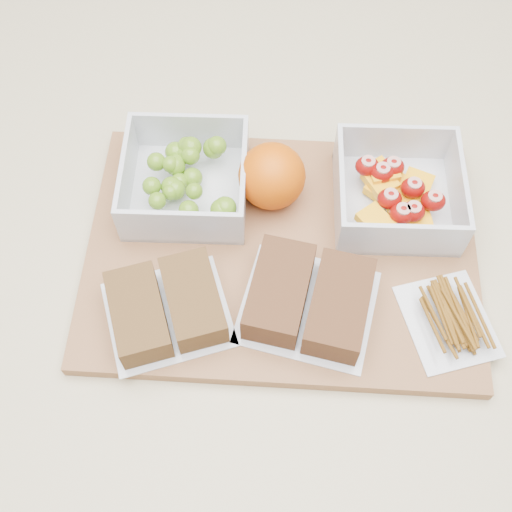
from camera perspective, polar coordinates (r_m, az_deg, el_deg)
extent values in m
plane|color=gray|center=(1.55, 0.21, -16.51)|extent=(4.00, 4.00, 0.00)
cube|color=beige|center=(1.12, 0.28, -11.48)|extent=(1.20, 0.90, 0.90)
cube|color=#95643D|center=(0.70, 2.26, 0.36)|extent=(0.43, 0.31, 0.02)
cube|color=silver|center=(0.73, -6.11, 5.75)|extent=(0.13, 0.13, 0.01)
cube|color=silver|center=(0.75, -5.87, 10.92)|extent=(0.13, 0.01, 0.06)
cube|color=silver|center=(0.68, -6.77, 2.51)|extent=(0.13, 0.01, 0.06)
cube|color=silver|center=(0.71, -1.07, 6.84)|extent=(0.01, 0.12, 0.06)
cube|color=silver|center=(0.72, -11.41, 6.97)|extent=(0.01, 0.12, 0.06)
sphere|color=#5C881C|center=(0.71, -7.21, 5.89)|extent=(0.02, 0.02, 0.02)
sphere|color=#5C881C|center=(0.71, -9.26, 6.16)|extent=(0.02, 0.02, 0.02)
sphere|color=#5C881C|center=(0.72, -5.85, 8.89)|extent=(0.02, 0.02, 0.02)
sphere|color=#5C881C|center=(0.72, -5.68, 6.93)|extent=(0.02, 0.02, 0.02)
sphere|color=#5C881C|center=(0.72, -8.85, 8.28)|extent=(0.02, 0.02, 0.02)
sphere|color=#5C881C|center=(0.72, -6.83, 6.57)|extent=(0.02, 0.02, 0.02)
sphere|color=#5C881C|center=(0.72, -7.63, 8.09)|extent=(0.02, 0.02, 0.02)
sphere|color=#5C881C|center=(0.68, -2.77, 4.31)|extent=(0.02, 0.02, 0.02)
sphere|color=#5C881C|center=(0.73, -3.80, 9.54)|extent=(0.02, 0.02, 0.02)
sphere|color=#5C881C|center=(0.73, -5.81, 9.59)|extent=(0.02, 0.02, 0.02)
sphere|color=#5C881C|center=(0.70, -8.77, 4.88)|extent=(0.02, 0.02, 0.02)
sphere|color=#5C881C|center=(0.73, -3.51, 9.74)|extent=(0.02, 0.02, 0.02)
sphere|color=#5C881C|center=(0.69, -6.00, 4.06)|extent=(0.02, 0.02, 0.02)
sphere|color=#5C881C|center=(0.73, -6.32, 9.05)|extent=(0.02, 0.02, 0.02)
sphere|color=#5C881C|center=(0.72, -7.17, 7.96)|extent=(0.02, 0.02, 0.02)
sphere|color=#5C881C|center=(0.73, -6.15, 9.64)|extent=(0.02, 0.02, 0.02)
sphere|color=#5C881C|center=(0.68, -3.10, 4.12)|extent=(0.02, 0.02, 0.02)
sphere|color=#5C881C|center=(0.69, -3.05, 3.36)|extent=(0.02, 0.02, 0.02)
sphere|color=#5C881C|center=(0.72, -7.04, 8.21)|extent=(0.02, 0.02, 0.02)
sphere|color=#5C881C|center=(0.70, -7.59, 5.67)|extent=(0.02, 0.02, 0.02)
sphere|color=#5C881C|center=(0.74, -7.17, 9.14)|extent=(0.02, 0.02, 0.02)
sphere|color=#5C881C|center=(0.69, -5.51, 5.77)|extent=(0.02, 0.02, 0.02)
sphere|color=#5C881C|center=(0.71, -7.52, 6.09)|extent=(0.02, 0.02, 0.02)
cube|color=silver|center=(0.74, 12.15, 4.65)|extent=(0.13, 0.13, 0.01)
cube|color=silver|center=(0.75, 12.16, 9.79)|extent=(0.13, 0.01, 0.06)
cube|color=silver|center=(0.68, 12.92, 1.35)|extent=(0.13, 0.01, 0.06)
cube|color=silver|center=(0.73, 17.48, 5.52)|extent=(0.01, 0.12, 0.06)
cube|color=silver|center=(0.71, 7.39, 6.02)|extent=(0.01, 0.12, 0.06)
cube|color=#F9A70D|center=(0.71, 12.83, 3.92)|extent=(0.04, 0.04, 0.01)
cube|color=#F9A70D|center=(0.74, 11.34, 6.84)|extent=(0.05, 0.05, 0.01)
cube|color=#F9A70D|center=(0.73, 13.17, 5.56)|extent=(0.05, 0.05, 0.01)
cube|color=#F9A70D|center=(0.75, 14.03, 6.02)|extent=(0.04, 0.05, 0.01)
cube|color=#F9A70D|center=(0.72, 10.99, 6.57)|extent=(0.04, 0.04, 0.01)
cube|color=#F9A70D|center=(0.73, 11.26, 7.30)|extent=(0.04, 0.03, 0.01)
cube|color=#F9A70D|center=(0.69, 10.54, 3.08)|extent=(0.04, 0.04, 0.01)
cube|color=#F9A70D|center=(0.71, 13.86, 3.48)|extent=(0.04, 0.04, 0.01)
cube|color=#F9A70D|center=(0.73, 11.14, 5.81)|extent=(0.04, 0.04, 0.01)
ellipsoid|color=maroon|center=(0.72, 13.77, 5.91)|extent=(0.03, 0.02, 0.02)
ellipsoid|color=maroon|center=(0.70, 13.74, 3.86)|extent=(0.03, 0.02, 0.02)
ellipsoid|color=maroon|center=(0.72, 9.85, 7.88)|extent=(0.03, 0.02, 0.02)
ellipsoid|color=maroon|center=(0.71, 15.47, 4.75)|extent=(0.03, 0.02, 0.02)
ellipsoid|color=maroon|center=(0.72, 11.12, 7.26)|extent=(0.03, 0.02, 0.02)
ellipsoid|color=maroon|center=(0.69, 12.85, 3.71)|extent=(0.03, 0.02, 0.02)
ellipsoid|color=maroon|center=(0.70, 11.79, 4.99)|extent=(0.03, 0.02, 0.02)
ellipsoid|color=maroon|center=(0.73, 12.03, 7.74)|extent=(0.03, 0.02, 0.02)
sphere|color=#E45A05|center=(0.70, 1.42, 7.10)|extent=(0.07, 0.07, 0.07)
cube|color=silver|center=(0.66, -7.80, -5.18)|extent=(0.15, 0.14, 0.00)
cube|color=brown|center=(0.65, -10.41, -5.12)|extent=(0.08, 0.10, 0.04)
cube|color=brown|center=(0.65, -5.60, -3.89)|extent=(0.08, 0.10, 0.04)
cube|color=silver|center=(0.66, 4.60, -4.55)|extent=(0.16, 0.14, 0.00)
cube|color=brown|center=(0.64, 2.08, -3.16)|extent=(0.08, 0.11, 0.04)
cube|color=brown|center=(0.64, 7.39, -4.43)|extent=(0.08, 0.11, 0.04)
cube|color=silver|center=(0.68, 16.64, -5.59)|extent=(0.11, 0.12, 0.00)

